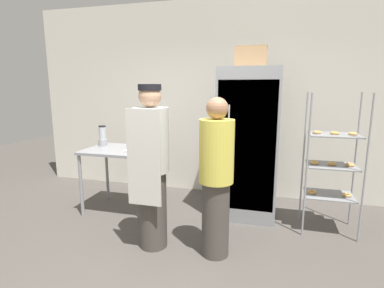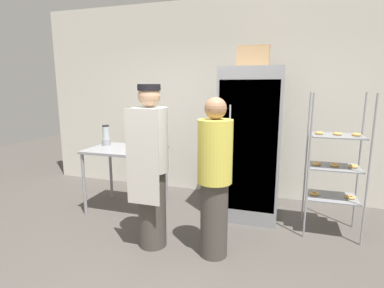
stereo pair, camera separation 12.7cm
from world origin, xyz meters
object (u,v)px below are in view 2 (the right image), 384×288
object	(u,v)px
binder_stack	(146,143)
person_baker	(151,165)
baking_rack	(335,166)
blender_pitcher	(106,136)
donut_box	(138,149)
cardboard_storage_box	(254,57)
refrigerator	(250,144)
person_customer	(215,178)

from	to	relation	value
binder_stack	person_baker	size ratio (longest dim) A/B	0.19
baking_rack	blender_pitcher	xyz separation A→B (m)	(-3.08, 0.01, 0.20)
baking_rack	donut_box	bearing A→B (deg)	-173.09
blender_pitcher	person_baker	xyz separation A→B (m)	(1.15, -0.93, -0.11)
baking_rack	person_baker	xyz separation A→B (m)	(-1.92, -0.92, 0.09)
baking_rack	cardboard_storage_box	distance (m)	1.69
baking_rack	binder_stack	world-z (taller)	baking_rack
refrigerator	binder_stack	world-z (taller)	refrigerator
baking_rack	person_baker	size ratio (longest dim) A/B	0.95
cardboard_storage_box	person_customer	world-z (taller)	cardboard_storage_box
person_customer	donut_box	bearing A→B (deg)	152.14
blender_pitcher	cardboard_storage_box	world-z (taller)	cardboard_storage_box
refrigerator	person_customer	xyz separation A→B (m)	(-0.22, -1.15, -0.15)
donut_box	person_baker	distance (m)	0.79
person_baker	person_customer	size ratio (longest dim) A/B	1.07
blender_pitcher	cardboard_storage_box	bearing A→B (deg)	9.71
refrigerator	donut_box	bearing A→B (deg)	-159.00
donut_box	baking_rack	bearing A→B (deg)	6.91
person_customer	binder_stack	bearing A→B (deg)	141.39
cardboard_storage_box	person_customer	xyz separation A→B (m)	(-0.20, -1.27, -1.28)
cardboard_storage_box	person_baker	bearing A→B (deg)	-125.04
donut_box	binder_stack	distance (m)	0.39
baking_rack	person_baker	bearing A→B (deg)	-154.35
donut_box	blender_pitcher	size ratio (longest dim) A/B	0.89
baking_rack	person_customer	distance (m)	1.53
binder_stack	person_baker	distance (m)	1.15
refrigerator	blender_pitcher	world-z (taller)	refrigerator
person_baker	donut_box	bearing A→B (deg)	127.00
baking_rack	cardboard_storage_box	xyz separation A→B (m)	(-1.03, 0.36, 1.29)
binder_stack	person_customer	bearing A→B (deg)	-38.61
baking_rack	cardboard_storage_box	size ratio (longest dim) A/B	4.09
refrigerator	cardboard_storage_box	xyz separation A→B (m)	(-0.02, 0.11, 1.13)
person_baker	baking_rack	bearing A→B (deg)	25.65
refrigerator	person_customer	distance (m)	1.18
cardboard_storage_box	refrigerator	bearing A→B (deg)	-82.44
refrigerator	person_baker	bearing A→B (deg)	-128.07
cardboard_storage_box	baking_rack	bearing A→B (deg)	-19.22
cardboard_storage_box	person_customer	size ratio (longest dim) A/B	0.25
cardboard_storage_box	person_customer	distance (m)	1.82
blender_pitcher	binder_stack	bearing A→B (deg)	7.69
cardboard_storage_box	blender_pitcher	bearing A→B (deg)	-170.29
refrigerator	baking_rack	size ratio (longest dim) A/B	1.18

